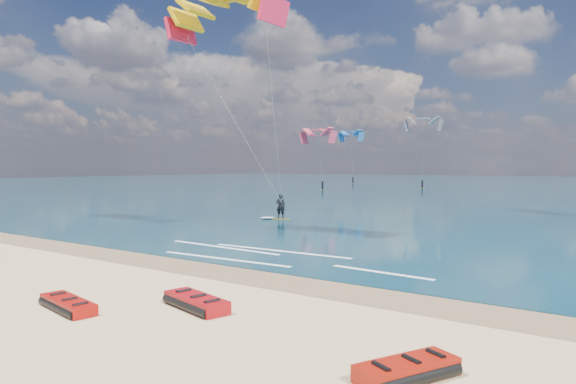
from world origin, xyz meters
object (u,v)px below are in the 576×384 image
(packed_kite_left, at_px, (68,310))
(kitesurfer_main, at_px, (254,104))
(packed_kite_right, at_px, (407,379))
(packed_kite_mid, at_px, (196,308))

(packed_kite_left, bearing_deg, kitesurfer_main, 123.93)
(kitesurfer_main, bearing_deg, packed_kite_right, -62.88)
(packed_kite_mid, relative_size, kitesurfer_main, 0.16)
(packed_kite_left, distance_m, packed_kite_right, 9.82)
(packed_kite_mid, distance_m, kitesurfer_main, 21.97)
(packed_kite_left, height_order, kitesurfer_main, kitesurfer_main)
(packed_kite_left, relative_size, packed_kite_mid, 1.00)
(packed_kite_left, distance_m, kitesurfer_main, 22.46)
(packed_kite_left, height_order, packed_kite_right, packed_kite_right)
(packed_kite_right, relative_size, kitesurfer_main, 0.14)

